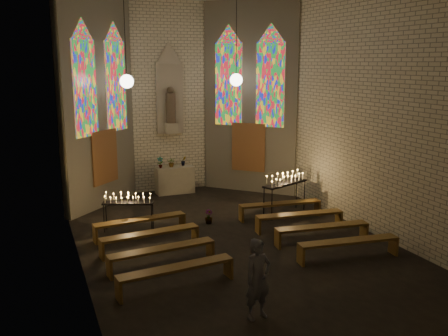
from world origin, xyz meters
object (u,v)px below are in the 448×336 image
Objects in this scene: votive_stand_right at (285,181)px; visitor at (258,279)px; aisle_flower_pot at (209,217)px; altar at (175,180)px; votive_stand_left at (128,200)px.

visitor is (-3.68, -5.73, -0.31)m from votive_stand_right.
visitor reaches higher than aisle_flower_pot.
altar is 4.66m from votive_stand_right.
altar reaches higher than aisle_flower_pot.
votive_stand_left is at bearing 90.15° from visitor.
votive_stand_left is at bearing 155.40° from votive_stand_right.
altar is at bearing 77.56° from votive_stand_left.
votive_stand_right is (4.99, -0.20, 0.18)m from votive_stand_left.
aisle_flower_pot is 2.49m from votive_stand_left.
altar is 0.89× the size of visitor.
altar is at bearing 70.97° from visitor.
altar is 0.94× the size of votive_stand_left.
visitor is (1.31, -5.93, -0.13)m from votive_stand_left.
visitor is at bearing -100.60° from aisle_flower_pot.
votive_stand_right is 1.13× the size of visitor.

